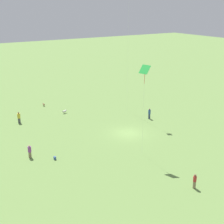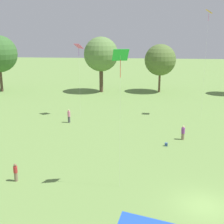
% 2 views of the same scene
% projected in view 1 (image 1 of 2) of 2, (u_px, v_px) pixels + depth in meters
% --- Properties ---
extents(ground_plane, '(240.00, 240.00, 0.00)m').
position_uv_depth(ground_plane, '(128.00, 133.00, 44.24)').
color(ground_plane, '#6B8E47').
extents(person_2, '(0.47, 0.47, 1.56)m').
position_uv_depth(person_2, '(195.00, 181.00, 30.81)').
color(person_2, '#847056').
rests_on(person_2, ground_plane).
extents(person_3, '(0.42, 0.42, 1.65)m').
position_uv_depth(person_3, '(30.00, 151.00, 36.99)').
color(person_3, '#847056').
rests_on(person_3, ground_plane).
extents(person_6, '(0.53, 0.53, 1.71)m').
position_uv_depth(person_6, '(149.00, 114.00, 49.58)').
color(person_6, '#333D5B').
rests_on(person_6, ground_plane).
extents(person_9, '(0.48, 0.48, 1.76)m').
position_uv_depth(person_9, '(19.00, 118.00, 47.79)').
color(person_9, '#4C4C51').
rests_on(person_9, ground_plane).
extents(kite_2, '(1.31, 1.03, 10.93)m').
position_uv_depth(kite_2, '(145.00, 72.00, 34.71)').
color(kite_2, green).
rests_on(kite_2, ground_plane).
extents(dog_0, '(0.45, 0.79, 0.55)m').
position_uv_depth(dog_0, '(65.00, 111.00, 52.25)').
color(dog_0, silver).
rests_on(dog_0, ground_plane).
extents(dog_1, '(0.74, 0.30, 0.46)m').
position_uv_depth(dog_1, '(44.00, 104.00, 56.02)').
color(dog_1, brown).
rests_on(dog_1, ground_plane).
extents(picnic_bag_0, '(0.33, 0.29, 0.36)m').
position_uv_depth(picnic_bag_0, '(55.00, 158.00, 36.72)').
color(picnic_bag_0, '#33518C').
rests_on(picnic_bag_0, ground_plane).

